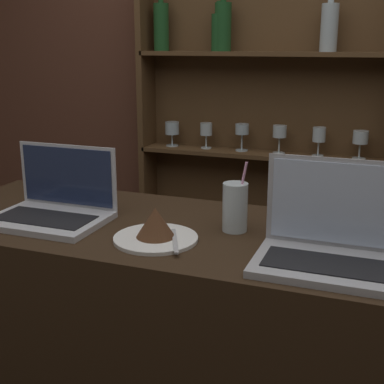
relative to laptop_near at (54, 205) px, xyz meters
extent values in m
cube|color=brown|center=(0.45, 1.36, 0.24)|extent=(7.00, 0.06, 2.70)
cube|color=brown|center=(-0.28, 1.24, -0.16)|extent=(0.03, 0.18, 1.89)
cube|color=brown|center=(0.32, 1.33, -0.16)|extent=(1.23, 0.02, 1.89)
cube|color=brown|center=(0.32, 1.24, -0.54)|extent=(1.19, 0.18, 0.02)
cube|color=brown|center=(0.32, 1.24, -0.06)|extent=(1.19, 0.18, 0.02)
cube|color=brown|center=(0.32, 1.24, 0.41)|extent=(1.19, 0.18, 0.02)
cylinder|color=silver|center=(-0.14, 1.24, -0.05)|extent=(0.06, 0.06, 0.01)
cylinder|color=silver|center=(-0.14, 1.24, -0.02)|extent=(0.01, 0.01, 0.06)
cylinder|color=silver|center=(-0.14, 1.24, 0.04)|extent=(0.07, 0.07, 0.06)
cylinder|color=silver|center=(0.04, 1.24, -0.05)|extent=(0.05, 0.05, 0.01)
cylinder|color=silver|center=(0.04, 1.24, -0.02)|extent=(0.01, 0.01, 0.06)
cylinder|color=silver|center=(0.04, 1.24, 0.04)|extent=(0.06, 0.06, 0.06)
cylinder|color=silver|center=(0.23, 1.24, -0.05)|extent=(0.06, 0.06, 0.01)
cylinder|color=silver|center=(0.23, 1.24, -0.01)|extent=(0.01, 0.01, 0.08)
cylinder|color=silver|center=(0.23, 1.24, 0.05)|extent=(0.07, 0.07, 0.05)
cylinder|color=silver|center=(0.41, 1.24, -0.05)|extent=(0.06, 0.06, 0.01)
cylinder|color=silver|center=(0.41, 1.24, -0.01)|extent=(0.01, 0.01, 0.07)
cylinder|color=silver|center=(0.41, 1.24, 0.05)|extent=(0.06, 0.06, 0.06)
cylinder|color=silver|center=(0.60, 1.24, -0.05)|extent=(0.05, 0.05, 0.01)
cylinder|color=silver|center=(0.60, 1.24, -0.02)|extent=(0.01, 0.01, 0.06)
cylinder|color=silver|center=(0.60, 1.24, 0.05)|extent=(0.06, 0.06, 0.07)
cylinder|color=silver|center=(0.78, 1.24, -0.05)|extent=(0.06, 0.06, 0.01)
cylinder|color=silver|center=(0.78, 1.24, -0.02)|extent=(0.01, 0.01, 0.07)
cylinder|color=silver|center=(0.78, 1.24, 0.05)|extent=(0.07, 0.07, 0.06)
cylinder|color=#1E4C23|center=(0.12, 1.24, 0.53)|extent=(0.08, 0.08, 0.22)
cylinder|color=#B2C1C6|center=(0.61, 1.24, 0.52)|extent=(0.08, 0.08, 0.20)
cylinder|color=#1E4C23|center=(-0.19, 1.24, 0.53)|extent=(0.08, 0.08, 0.22)
cylinder|color=#1E4C23|center=(0.10, 1.24, 0.50)|extent=(0.07, 0.07, 0.17)
cylinder|color=#1E4C23|center=(0.10, 1.24, 0.62)|extent=(0.02, 0.02, 0.06)
cube|color=silver|center=(0.00, -0.04, -0.03)|extent=(0.33, 0.24, 0.02)
cube|color=black|center=(0.00, -0.05, -0.02)|extent=(0.28, 0.13, 0.00)
cube|color=silver|center=(0.00, 0.08, 0.07)|extent=(0.33, 0.00, 0.19)
cube|color=#1E2847|center=(0.00, 0.08, 0.07)|extent=(0.30, 0.01, 0.17)
cube|color=#ADADB2|center=(0.80, -0.09, -0.03)|extent=(0.34, 0.22, 0.02)
cube|color=black|center=(0.80, -0.10, -0.02)|extent=(0.29, 0.12, 0.00)
cube|color=#ADADB2|center=(0.80, 0.02, 0.09)|extent=(0.34, 0.00, 0.22)
cube|color=silver|center=(0.80, 0.02, 0.09)|extent=(0.32, 0.01, 0.20)
cylinder|color=white|center=(0.35, -0.06, -0.04)|extent=(0.22, 0.22, 0.01)
cone|color=#51301C|center=(0.35, -0.06, 0.01)|extent=(0.10, 0.10, 0.08)
cube|color=#B7B7BC|center=(0.41, -0.07, -0.03)|extent=(0.08, 0.16, 0.00)
cylinder|color=silver|center=(0.52, 0.09, 0.02)|extent=(0.07, 0.07, 0.14)
cylinder|color=#EA9EC6|center=(0.54, 0.09, 0.06)|extent=(0.04, 0.01, 0.20)
camera|label=1|loc=(0.90, -1.26, 0.46)|focal=50.00mm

